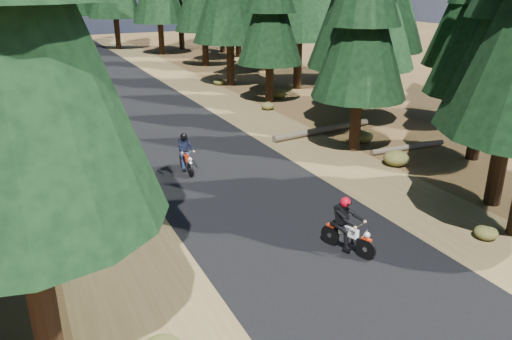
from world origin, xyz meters
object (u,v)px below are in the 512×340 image
Objects in this scene: log_near at (323,130)px; log_far at (408,147)px; rider_lead at (348,234)px; rider_follow at (186,160)px.

log_far is (1.87, -3.69, -0.04)m from log_near.
rider_follow is at bearing -96.24° from rider_lead.
log_far is 2.21× the size of rider_follow.
rider_lead is 7.74m from rider_follow.
log_near is at bearing -140.45° from rider_lead.
rider_follow is (-9.28, 1.60, 0.38)m from log_far.
log_near is at bearing -162.02° from rider_follow.
log_near reaches higher than log_far.
log_far is 9.42m from rider_lead.
rider_lead is 1.06× the size of rider_follow.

